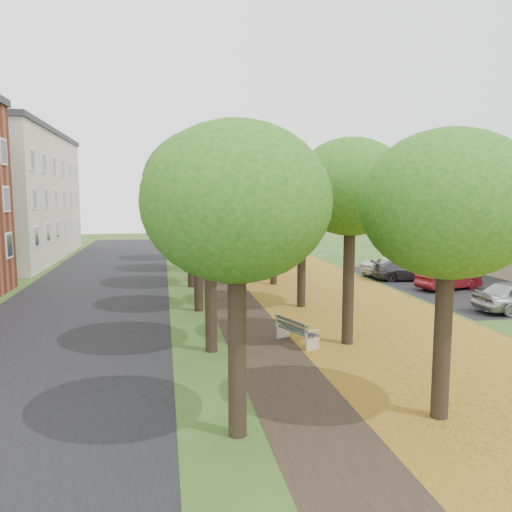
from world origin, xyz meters
name	(u,v)px	position (x,y,z in m)	size (l,w,h in m)	color
ground	(334,426)	(0.00, 0.00, 0.00)	(120.00, 120.00, 0.00)	#2D4C19
street_asphalt	(87,301)	(-7.50, 15.00, 0.00)	(8.00, 70.00, 0.01)	black
footpath	(237,296)	(0.00, 15.00, 0.00)	(3.20, 70.00, 0.01)	black
leaf_verge	(329,292)	(5.00, 15.00, 0.01)	(7.50, 70.00, 0.01)	#B28C20
parking_lot	(461,284)	(13.50, 16.00, 0.00)	(9.00, 16.00, 0.01)	black
tree_row_west	(193,194)	(-2.20, 15.00, 5.27)	(4.31, 34.31, 7.14)	black
tree_row_east	(286,194)	(2.60, 15.00, 5.27)	(4.31, 34.31, 7.14)	black
bench	(296,331)	(0.79, 6.26, 0.47)	(1.19, 1.99, 0.91)	#29332B
car_red	(449,278)	(11.80, 14.62, 0.63)	(1.32, 3.80, 1.25)	maroon
car_grey	(407,270)	(11.00, 17.89, 0.62)	(1.73, 4.26, 1.23)	#333338
car_white	(396,267)	(11.00, 19.45, 0.62)	(2.07, 4.49, 1.25)	silver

